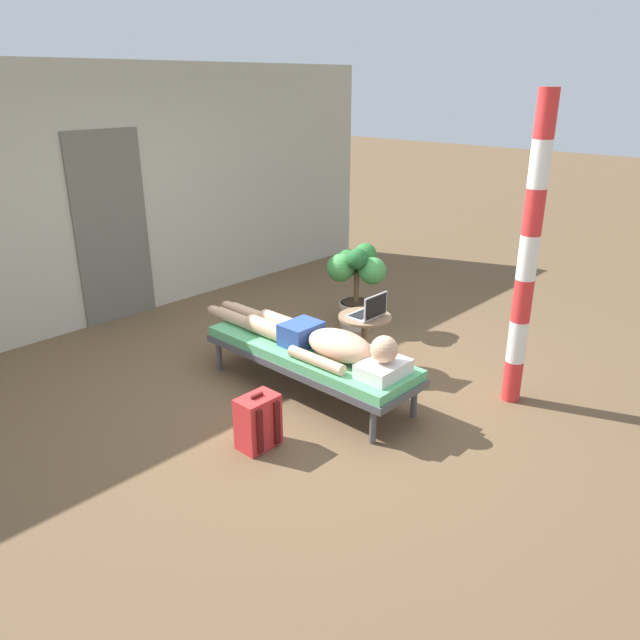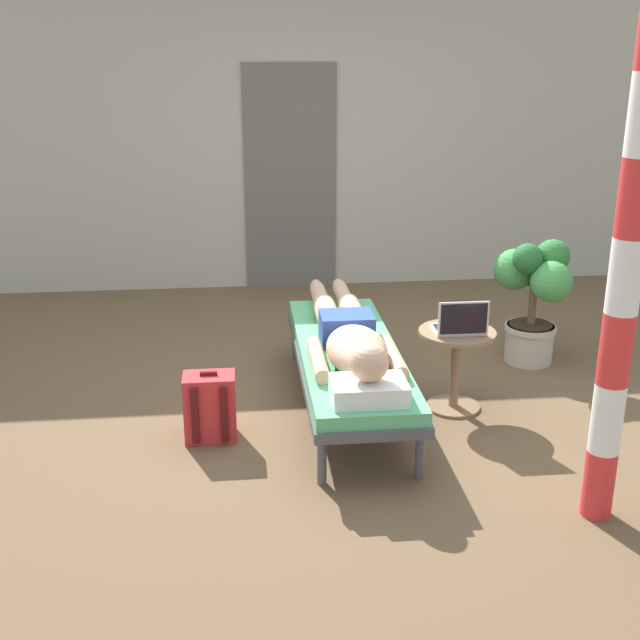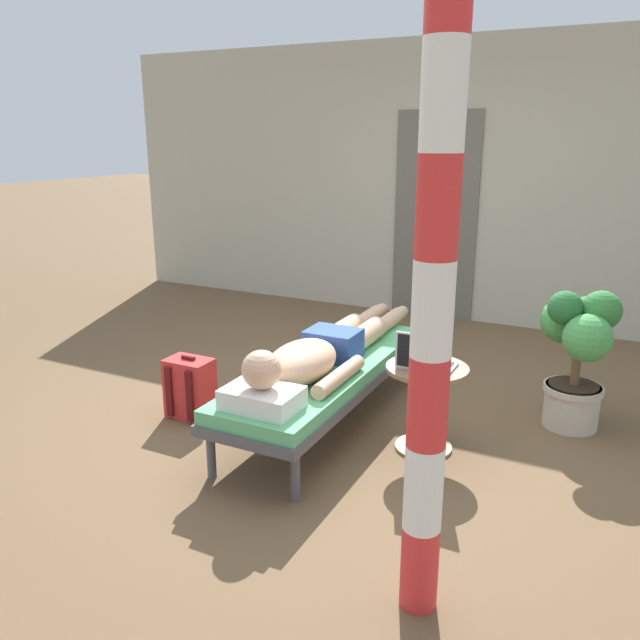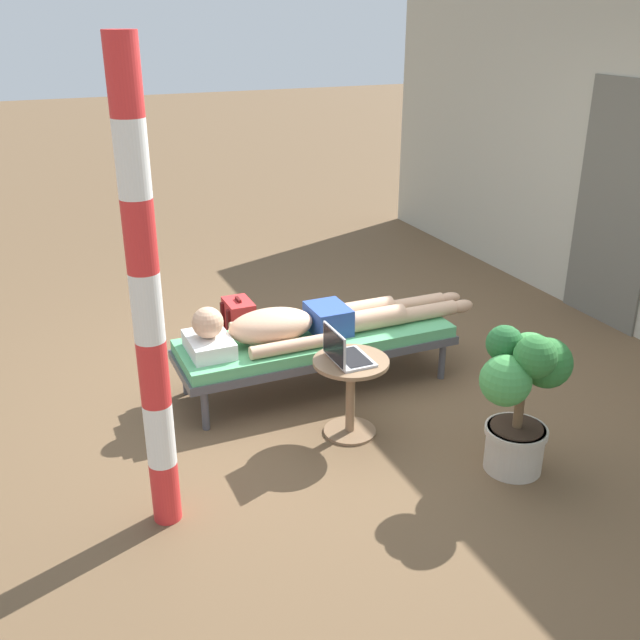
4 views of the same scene
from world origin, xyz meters
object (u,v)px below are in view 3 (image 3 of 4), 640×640
Objects in this scene: laptop at (425,360)px; backpack at (191,388)px; side_table at (426,393)px; person_reclining at (320,353)px; porch_post at (433,309)px; potted_plant at (578,345)px; lounge_chair at (327,373)px.

backpack is (-1.53, -0.20, -0.39)m from laptop.
backpack is (-1.53, -0.25, -0.16)m from side_table.
person_reclining is 0.88× the size of porch_post.
backpack is 0.17× the size of porch_post.
side_table is at bearing 9.33° from backpack.
person_reclining is 5.12× the size of backpack.
backpack is at bearing -156.56° from potted_plant.
lounge_chair is 0.92m from backpack.
person_reclining is 7.00× the size of laptop.
laptop is (0.00, -0.05, 0.23)m from side_table.
person_reclining is at bearing 130.74° from porch_post.
porch_post is (0.39, -1.22, 0.65)m from laptop.
backpack is 2.41m from porch_post.
backpack is 2.50m from potted_plant.
person_reclining reaches higher than lounge_chair.
laptop is (0.67, -0.10, 0.24)m from lounge_chair.
side_table is at bearing 106.81° from porch_post.
person_reclining is at bearing 13.44° from backpack.
backpack reaches higher than lounge_chair.
porch_post is (0.39, -1.28, 0.87)m from side_table.
lounge_chair is at bearing 19.50° from backpack.
potted_plant is (1.42, 0.78, 0.03)m from person_reclining.
person_reclining is 2.37× the size of potted_plant.
side_table is 1.23× the size of backpack.
lounge_chair is 0.72m from laptop.
side_table is 1.59m from porch_post.
side_table is 0.23m from laptop.
person_reclining is at bearing 179.61° from laptop.
potted_plant is 0.37× the size of porch_post.
laptop is 1.08m from potted_plant.
potted_plant is at bearing 79.89° from porch_post.
backpack is at bearing -170.67° from side_table.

